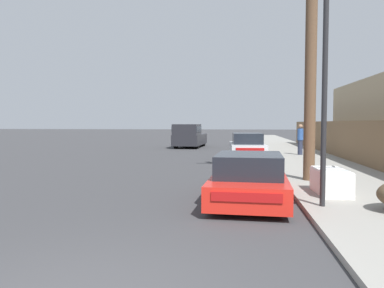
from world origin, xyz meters
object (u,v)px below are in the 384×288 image
car_parked_mid (247,147)px  pickup_truck (189,136)px  parked_sports_car_red (249,179)px  street_lamp (325,73)px  pedestrian (300,139)px  utility_pole (311,38)px  discarded_fridge (331,181)px

car_parked_mid → pickup_truck: 10.01m
car_parked_mid → pickup_truck: bearing=113.4°
parked_sports_car_red → car_parked_mid: bearing=92.1°
street_lamp → pedestrian: street_lamp is taller
utility_pole → street_lamp: (-0.42, -3.94, -1.62)m
car_parked_mid → utility_pole: utility_pole is taller
street_lamp → pedestrian: (1.74, 13.88, -2.05)m
parked_sports_car_red → pickup_truck: bearing=104.9°
pedestrian → car_parked_mid: bearing=-152.1°
discarded_fridge → street_lamp: street_lamp is taller
street_lamp → discarded_fridge: bearing=70.6°
pickup_truck → street_lamp: bearing=108.5°
street_lamp → car_parked_mid: bearing=96.5°
discarded_fridge → parked_sports_car_red: size_ratio=0.35×
car_parked_mid → pickup_truck: pickup_truck is taller
discarded_fridge → pickup_truck: pickup_truck is taller
pickup_truck → discarded_fridge: bearing=111.1°
car_parked_mid → utility_pole: (1.82, -8.28, 4.05)m
discarded_fridge → utility_pole: utility_pole is taller
car_parked_mid → pickup_truck: (-4.39, 8.99, 0.28)m
pickup_truck → street_lamp: 22.08m
car_parked_mid → street_lamp: street_lamp is taller
car_parked_mid → street_lamp: 12.53m
utility_pole → street_lamp: 4.28m
utility_pole → pedestrian: 10.68m
utility_pole → discarded_fridge: bearing=-87.0°
parked_sports_car_red → pickup_truck: 20.66m
parked_sports_car_red → car_parked_mid: 11.23m
discarded_fridge → car_parked_mid: size_ratio=0.35×
car_parked_mid → utility_pole: size_ratio=0.51×
utility_pole → pedestrian: size_ratio=5.04×
pickup_truck → utility_pole: size_ratio=0.60×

